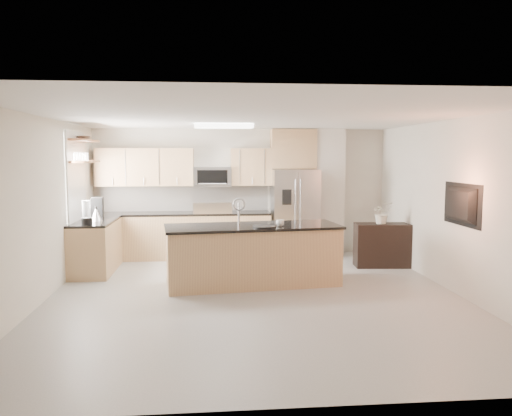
{
  "coord_description": "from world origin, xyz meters",
  "views": [
    {
      "loc": [
        -0.63,
        -7.08,
        2.05
      ],
      "look_at": [
        0.13,
        1.3,
        1.17
      ],
      "focal_mm": 35.0,
      "sensor_mm": 36.0,
      "label": 1
    }
  ],
  "objects": [
    {
      "name": "kettle",
      "position": [
        -2.63,
        1.73,
        1.03
      ],
      "size": [
        0.21,
        0.21,
        0.26
      ],
      "color": "#A9A9AC",
      "rests_on": "left_counter"
    },
    {
      "name": "credenza",
      "position": [
        2.53,
        1.78,
        0.4
      ],
      "size": [
        1.04,
        0.5,
        0.81
      ],
      "primitive_type": "cube",
      "rotation": [
        0.0,
        0.0,
        -0.08
      ],
      "color": "black",
      "rests_on": "floor"
    },
    {
      "name": "island",
      "position": [
        0.02,
        0.73,
        0.48
      ],
      "size": [
        2.86,
        1.31,
        1.38
      ],
      "rotation": [
        0.0,
        0.0,
        0.12
      ],
      "color": "tan",
      "rests_on": "floor"
    },
    {
      "name": "left_counter",
      "position": [
        -2.67,
        1.85,
        0.46
      ],
      "size": [
        0.66,
        1.5,
        0.92
      ],
      "color": "tan",
      "rests_on": "floor"
    },
    {
      "name": "back_counter",
      "position": [
        -1.23,
        2.93,
        0.47
      ],
      "size": [
        3.55,
        0.66,
        1.44
      ],
      "color": "tan",
      "rests_on": "floor"
    },
    {
      "name": "shelf_lower",
      "position": [
        -2.85,
        1.95,
        1.95
      ],
      "size": [
        0.3,
        1.2,
        0.04
      ],
      "primitive_type": "cube",
      "color": "olive",
      "rests_on": "wall_left"
    },
    {
      "name": "bowl",
      "position": [
        -2.85,
        1.99,
        2.38
      ],
      "size": [
        0.39,
        0.39,
        0.08
      ],
      "primitive_type": "imported",
      "rotation": [
        0.0,
        0.0,
        0.23
      ],
      "color": "#A9A9AC",
      "rests_on": "shelf_upper"
    },
    {
      "name": "window",
      "position": [
        -2.98,
        1.85,
        1.65
      ],
      "size": [
        0.04,
        1.15,
        1.65
      ],
      "color": "white",
      "rests_on": "wall_left"
    },
    {
      "name": "wall_back",
      "position": [
        0.0,
        3.25,
        1.3
      ],
      "size": [
        6.0,
        0.02,
        2.6
      ],
      "primitive_type": "cube",
      "color": "beige",
      "rests_on": "floor"
    },
    {
      "name": "ceiling",
      "position": [
        0.0,
        0.0,
        2.6
      ],
      "size": [
        6.0,
        6.5,
        0.02
      ],
      "primitive_type": "cube",
      "color": "silver",
      "rests_on": "wall_back"
    },
    {
      "name": "coffee_maker",
      "position": [
        -2.69,
        2.15,
        1.1
      ],
      "size": [
        0.22,
        0.26,
        0.38
      ],
      "color": "black",
      "rests_on": "left_counter"
    },
    {
      "name": "floor",
      "position": [
        0.0,
        0.0,
        0.0
      ],
      "size": [
        6.5,
        6.5,
        0.0
      ],
      "primitive_type": "plane",
      "color": "#A19E99",
      "rests_on": "ground"
    },
    {
      "name": "refrigerator",
      "position": [
        1.06,
        2.87,
        0.89
      ],
      "size": [
        0.92,
        0.78,
        1.78
      ],
      "color": "#A9A9AC",
      "rests_on": "floor"
    },
    {
      "name": "wall_right",
      "position": [
        3.0,
        0.0,
        1.3
      ],
      "size": [
        0.02,
        6.5,
        2.6
      ],
      "primitive_type": "cube",
      "color": "beige",
      "rests_on": "floor"
    },
    {
      "name": "range",
      "position": [
        -0.6,
        2.92,
        0.47
      ],
      "size": [
        0.76,
        0.64,
        1.14
      ],
      "color": "black",
      "rests_on": "floor"
    },
    {
      "name": "wall_front",
      "position": [
        0.0,
        -3.25,
        1.3
      ],
      "size": [
        6.0,
        0.02,
        2.6
      ],
      "primitive_type": "cube",
      "color": "beige",
      "rests_on": "floor"
    },
    {
      "name": "partition_column",
      "position": [
        1.82,
        3.1,
        1.3
      ],
      "size": [
        0.6,
        0.3,
        2.6
      ],
      "primitive_type": "cube",
      "color": "silver",
      "rests_on": "floor"
    },
    {
      "name": "ceiling_fixture",
      "position": [
        -0.4,
        1.6,
        2.56
      ],
      "size": [
        1.0,
        0.5,
        0.06
      ],
      "primitive_type": "cube",
      "color": "white",
      "rests_on": "ceiling"
    },
    {
      "name": "television",
      "position": [
        2.91,
        -0.2,
        1.35
      ],
      "size": [
        0.14,
        1.08,
        0.62
      ],
      "primitive_type": "imported",
      "rotation": [
        0.0,
        0.0,
        1.57
      ],
      "color": "black",
      "rests_on": "wall_right"
    },
    {
      "name": "shelf_upper",
      "position": [
        -2.85,
        1.95,
        2.32
      ],
      "size": [
        0.3,
        1.2,
        0.04
      ],
      "primitive_type": "cube",
      "color": "olive",
      "rests_on": "wall_left"
    },
    {
      "name": "flower_vase",
      "position": [
        2.5,
        1.76,
        1.11
      ],
      "size": [
        0.6,
        0.54,
        0.62
      ],
      "primitive_type": "imported",
      "rotation": [
        0.0,
        0.0,
        0.1
      ],
      "color": "beige",
      "rests_on": "credenza"
    },
    {
      "name": "blender",
      "position": [
        -2.67,
        1.27,
        1.09
      ],
      "size": [
        0.17,
        0.17,
        0.4
      ],
      "color": "black",
      "rests_on": "left_counter"
    },
    {
      "name": "microwave",
      "position": [
        -0.6,
        3.04,
        1.63
      ],
      "size": [
        0.76,
        0.4,
        0.4
      ],
      "color": "#A9A9AC",
      "rests_on": "upper_cabinets"
    },
    {
      "name": "wall_left",
      "position": [
        -3.0,
        0.0,
        1.3
      ],
      "size": [
        0.02,
        6.5,
        2.6
      ],
      "primitive_type": "cube",
      "color": "beige",
      "rests_on": "floor"
    },
    {
      "name": "platter",
      "position": [
        0.19,
        0.51,
        0.96
      ],
      "size": [
        0.39,
        0.39,
        0.02
      ],
      "primitive_type": "cylinder",
      "rotation": [
        0.0,
        0.0,
        0.07
      ],
      "color": "black",
      "rests_on": "island"
    },
    {
      "name": "cup",
      "position": [
        0.44,
        0.58,
        1.0
      ],
      "size": [
        0.15,
        0.15,
        0.1
      ],
      "primitive_type": "imported",
      "rotation": [
        0.0,
        0.0,
        0.24
      ],
      "color": "white",
      "rests_on": "island"
    },
    {
      "name": "upper_cabinets",
      "position": [
        -1.3,
        3.09,
        1.83
      ],
      "size": [
        3.5,
        0.33,
        0.75
      ],
      "color": "tan",
      "rests_on": "wall_back"
    }
  ]
}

